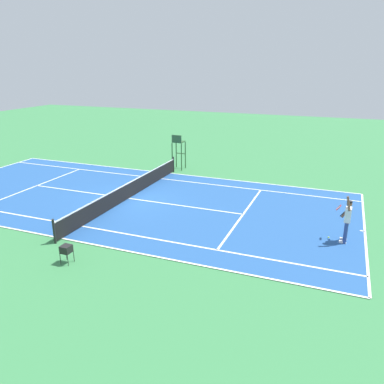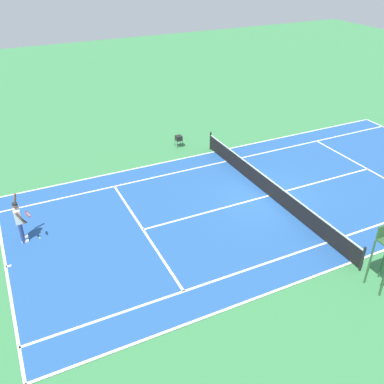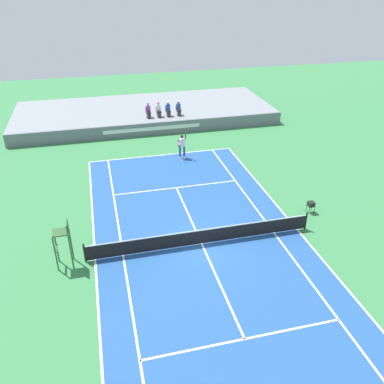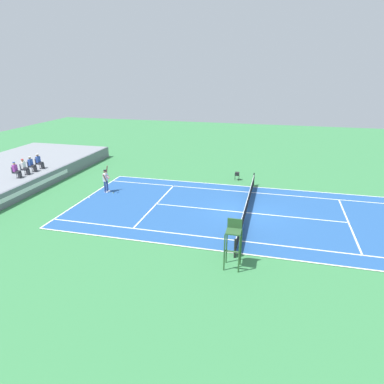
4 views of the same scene
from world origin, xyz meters
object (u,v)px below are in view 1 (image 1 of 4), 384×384
tennis_player (347,220)px  ball_hopper (66,249)px  tennis_ball (329,237)px  umpire_chair (178,147)px

tennis_player → ball_hopper: bearing=-59.4°
tennis_player → tennis_ball: bearing=-104.2°
tennis_ball → tennis_player: bearing=75.8°
umpire_chair → tennis_ball: bearing=52.2°
tennis_ball → ball_hopper: bearing=-56.9°
ball_hopper → umpire_chair: bearing=-173.7°
tennis_player → ball_hopper: (5.64, -9.52, -0.42)m
tennis_ball → umpire_chair: (-8.09, -10.44, 1.52)m
tennis_player → umpire_chair: size_ratio=0.85×
tennis_ball → umpire_chair: 13.29m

